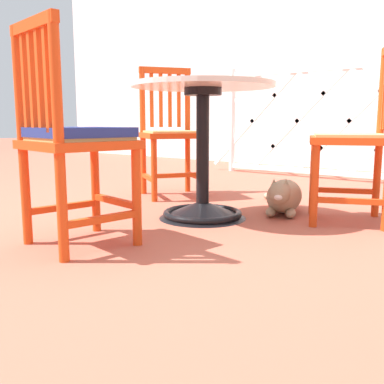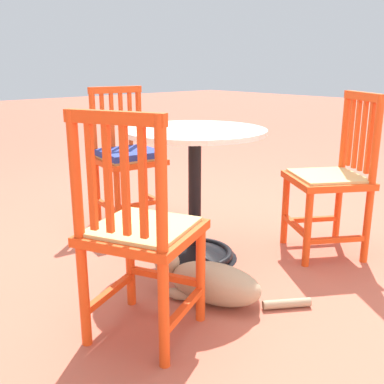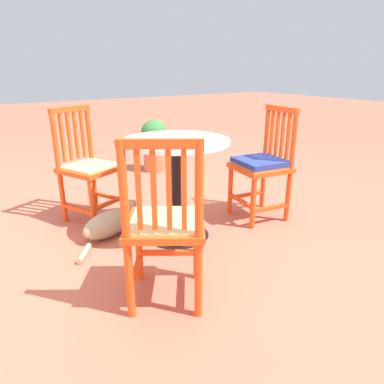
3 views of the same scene
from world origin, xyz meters
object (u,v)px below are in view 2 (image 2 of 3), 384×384
at_px(orange_chair_at_corner, 140,234).
at_px(tabby_cat, 208,282).
at_px(cafe_table, 195,210).
at_px(orange_chair_by_planter, 332,179).
at_px(orange_chair_near_fence, 127,158).

xyz_separation_m(orange_chair_at_corner, tabby_cat, (-0.39, -0.03, -0.34)).
distance_m(cafe_table, tabby_cat, 0.53).
bearing_deg(orange_chair_at_corner, cafe_table, -147.68).
xyz_separation_m(cafe_table, orange_chair_by_planter, (-0.63, 0.45, 0.15)).
xyz_separation_m(cafe_table, orange_chair_at_corner, (0.67, 0.43, 0.15)).
relative_size(orange_chair_at_corner, orange_chair_by_planter, 1.00).
relative_size(cafe_table, orange_chair_at_corner, 0.83).
bearing_deg(orange_chair_by_planter, orange_chair_at_corner, -1.11).
relative_size(orange_chair_at_corner, orange_chair_near_fence, 1.00).
relative_size(cafe_table, tabby_cat, 1.20).
height_order(cafe_table, orange_chair_by_planter, orange_chair_by_planter).
height_order(orange_chair_near_fence, tabby_cat, orange_chair_near_fence).
bearing_deg(cafe_table, orange_chair_by_planter, 144.49).
xyz_separation_m(orange_chair_at_corner, orange_chair_near_fence, (-0.76, -1.19, 0.01)).
bearing_deg(orange_chair_near_fence, tabby_cat, 72.38).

